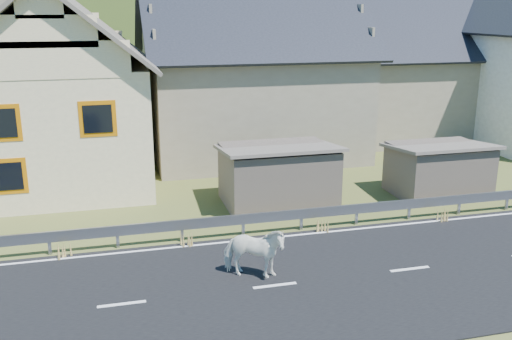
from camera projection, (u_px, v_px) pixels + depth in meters
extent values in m
plane|color=#37431B|center=(410.00, 270.00, 16.21)|extent=(160.00, 160.00, 0.00)
cube|color=black|center=(410.00, 270.00, 16.20)|extent=(60.00, 7.00, 0.04)
cube|color=silver|center=(410.00, 269.00, 16.20)|extent=(60.00, 6.60, 0.01)
cube|color=#93969B|center=(357.00, 209.00, 19.48)|extent=(28.00, 0.08, 0.34)
cube|color=#93969B|center=(49.00, 244.00, 17.16)|extent=(0.10, 0.06, 0.70)
cube|color=#93969B|center=(118.00, 237.00, 17.64)|extent=(0.10, 0.06, 0.70)
cube|color=#93969B|center=(182.00, 231.00, 18.12)|extent=(0.10, 0.06, 0.70)
cube|color=#93969B|center=(243.00, 226.00, 18.60)|extent=(0.10, 0.06, 0.70)
cube|color=#93969B|center=(301.00, 220.00, 19.08)|extent=(0.10, 0.06, 0.70)
cube|color=#93969B|center=(356.00, 215.00, 19.56)|extent=(0.10, 0.06, 0.70)
cube|color=#93969B|center=(409.00, 210.00, 20.04)|extent=(0.10, 0.06, 0.70)
cube|color=#93969B|center=(459.00, 205.00, 20.52)|extent=(0.10, 0.06, 0.70)
cube|color=#93969B|center=(507.00, 201.00, 21.00)|extent=(0.10, 0.06, 0.70)
cube|color=#67594D|center=(278.00, 176.00, 21.48)|extent=(4.30, 3.30, 2.40)
cube|color=#67594D|center=(438.00, 170.00, 22.61)|extent=(3.80, 2.90, 2.20)
cube|color=#FFE8B4|center=(62.00, 122.00, 24.30)|extent=(7.00, 9.00, 5.00)
cube|color=#C36B05|center=(1.00, 123.00, 19.48)|extent=(1.30, 0.12, 1.30)
cube|color=#C36B05|center=(98.00, 119.00, 20.25)|extent=(1.30, 0.12, 1.30)
cube|color=#C36B05|center=(8.00, 176.00, 20.00)|extent=(1.30, 0.12, 1.30)
cube|color=gray|center=(5.00, 24.00, 24.10)|extent=(0.70, 0.70, 2.40)
cube|color=gray|center=(249.00, 103.00, 29.26)|extent=(10.00, 9.00, 5.00)
cube|color=gray|center=(406.00, 94.00, 33.58)|extent=(9.00, 8.00, 4.60)
ellipsoid|color=#233A17|center=(149.00, 93.00, 190.53)|extent=(440.00, 280.00, 260.00)
imported|color=white|center=(254.00, 252.00, 15.52)|extent=(1.46, 1.93, 1.49)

